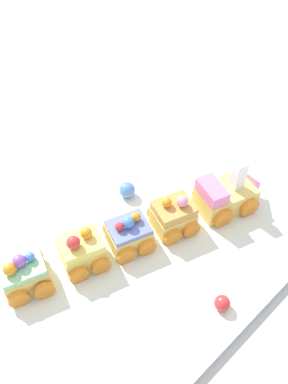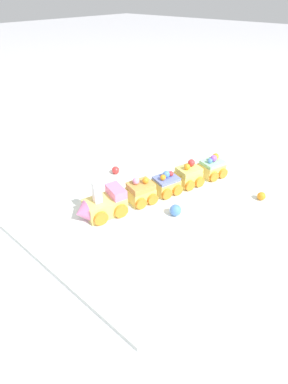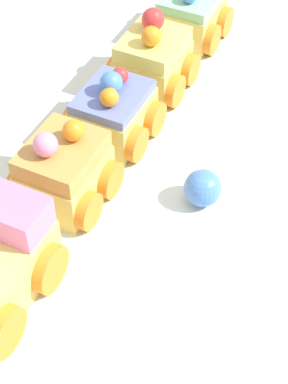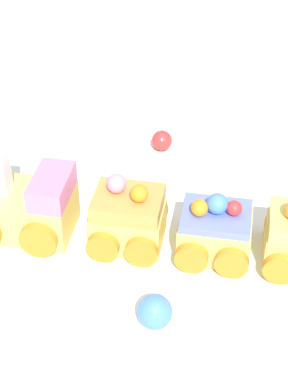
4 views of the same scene
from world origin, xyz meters
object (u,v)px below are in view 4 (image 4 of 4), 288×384
object	(u,v)px
cake_train_locomotive	(12,205)
gumball_blue	(155,312)
gumball_red	(162,141)
cake_car_blueberry	(215,231)
cake_car_caramel	(128,219)

from	to	relation	value
cake_train_locomotive	gumball_blue	size ratio (longest dim) A/B	4.57
gumball_red	cake_car_blueberry	bearing A→B (deg)	97.98
cake_train_locomotive	cake_car_blueberry	bearing A→B (deg)	179.98
cake_car_caramel	gumball_blue	xyz separation A→B (m)	(-0.01, 0.11, -0.01)
cake_train_locomotive	gumball_red	size ratio (longest dim) A/B	5.78
cake_train_locomotive	cake_car_blueberry	world-z (taller)	cake_train_locomotive
cake_car_caramel	cake_car_blueberry	world-z (taller)	cake_car_caramel
gumball_red	cake_car_caramel	bearing A→B (deg)	70.66
cake_train_locomotive	cake_car_caramel	xyz separation A→B (m)	(-0.11, 0.03, -0.00)
gumball_blue	gumball_red	world-z (taller)	gumball_blue
cake_train_locomotive	cake_car_blueberry	xyz separation A→B (m)	(-0.18, 0.06, -0.00)
cake_car_caramel	cake_car_blueberry	size ratio (longest dim) A/B	1.00
cake_train_locomotive	cake_car_caramel	size ratio (longest dim) A/B	1.58
cake_train_locomotive	gumball_blue	distance (m)	0.18
cake_car_caramel	gumball_blue	bearing A→B (deg)	112.76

